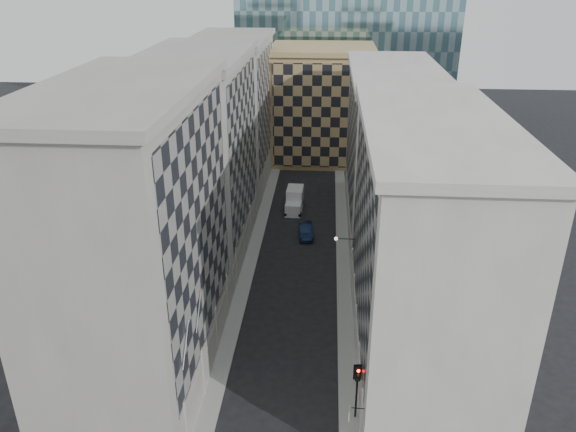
% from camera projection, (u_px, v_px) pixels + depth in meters
% --- Properties ---
extents(sidewalk_west, '(1.50, 100.00, 0.15)m').
position_uv_depth(sidewalk_west, '(251.00, 260.00, 63.84)').
color(sidewalk_west, gray).
rests_on(sidewalk_west, ground).
extents(sidewalk_east, '(1.50, 100.00, 0.15)m').
position_uv_depth(sidewalk_east, '(343.00, 264.00, 63.15)').
color(sidewalk_east, gray).
rests_on(sidewalk_east, ground).
extents(bldg_left_a, '(10.80, 22.80, 23.70)m').
position_uv_depth(bldg_left_a, '(139.00, 243.00, 42.10)').
color(bldg_left_a, gray).
rests_on(bldg_left_a, ground).
extents(bldg_left_b, '(10.80, 22.80, 22.70)m').
position_uv_depth(bldg_left_b, '(201.00, 157.00, 62.30)').
color(bldg_left_b, gray).
rests_on(bldg_left_b, ground).
extents(bldg_left_c, '(10.80, 22.80, 21.70)m').
position_uv_depth(bldg_left_c, '(233.00, 113.00, 82.51)').
color(bldg_left_c, gray).
rests_on(bldg_left_c, ground).
extents(bldg_right_a, '(10.80, 26.80, 20.70)m').
position_uv_depth(bldg_right_a, '(422.00, 245.00, 44.93)').
color(bldg_right_a, '#B5AFA6').
rests_on(bldg_right_a, ground).
extents(bldg_right_b, '(10.80, 28.80, 19.70)m').
position_uv_depth(bldg_right_b, '(390.00, 149.00, 69.67)').
color(bldg_right_b, '#B5AFA6').
rests_on(bldg_right_b, ground).
extents(tan_block, '(16.80, 14.80, 18.80)m').
position_uv_depth(tan_block, '(322.00, 104.00, 93.97)').
color(tan_block, tan).
rests_on(tan_block, ground).
extents(flagpoles_left, '(0.10, 6.33, 2.33)m').
position_uv_depth(flagpoles_left, '(192.00, 327.00, 38.80)').
color(flagpoles_left, gray).
rests_on(flagpoles_left, ground).
extents(bracket_lamp, '(1.98, 0.36, 0.36)m').
position_uv_depth(bracket_lamp, '(338.00, 239.00, 55.23)').
color(bracket_lamp, black).
rests_on(bracket_lamp, ground).
extents(traffic_light, '(0.59, 0.53, 4.65)m').
position_uv_depth(traffic_light, '(357.00, 381.00, 40.42)').
color(traffic_light, black).
rests_on(traffic_light, sidewalk_east).
extents(box_truck, '(2.34, 5.39, 2.92)m').
position_uv_depth(box_truck, '(295.00, 201.00, 76.74)').
color(box_truck, white).
rests_on(box_truck, ground).
extents(dark_car, '(2.06, 4.75, 1.52)m').
position_uv_depth(dark_car, '(306.00, 231.00, 69.40)').
color(dark_car, '#0F1D38').
rests_on(dark_car, ground).
extents(shop_sign, '(1.10, 0.80, 0.88)m').
position_uv_depth(shop_sign, '(350.00, 413.00, 37.07)').
color(shop_sign, black).
rests_on(shop_sign, ground).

